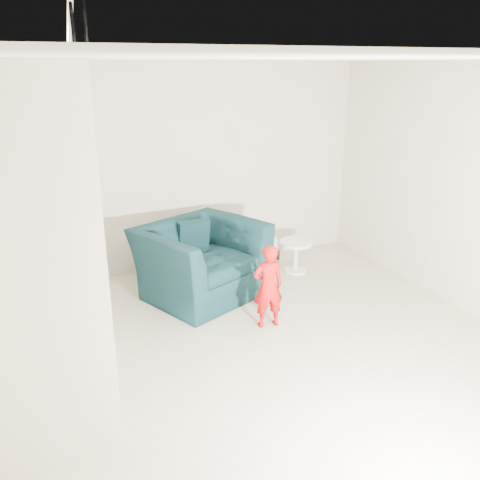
{
  "coord_description": "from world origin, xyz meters",
  "views": [
    {
      "loc": [
        -1.91,
        -3.59,
        2.67
      ],
      "look_at": [
        0.15,
        1.2,
        0.85
      ],
      "focal_mm": 38.0,
      "sensor_mm": 36.0,
      "label": 1
    }
  ],
  "objects_px": {
    "staircase": "(29,287)",
    "armchair": "(201,261)",
    "toddler": "(268,286)",
    "side_table": "(296,251)"
  },
  "relations": [
    {
      "from": "toddler",
      "to": "staircase",
      "type": "height_order",
      "value": "staircase"
    },
    {
      "from": "armchair",
      "to": "staircase",
      "type": "relative_size",
      "value": 0.37
    },
    {
      "from": "staircase",
      "to": "armchair",
      "type": "bearing_deg",
      "value": 32.95
    },
    {
      "from": "armchair",
      "to": "side_table",
      "type": "relative_size",
      "value": 3.11
    },
    {
      "from": "armchair",
      "to": "staircase",
      "type": "xyz_separation_m",
      "value": [
        -1.89,
        -1.23,
        0.51
      ]
    },
    {
      "from": "toddler",
      "to": "side_table",
      "type": "xyz_separation_m",
      "value": [
        1.0,
        1.19,
        -0.17
      ]
    },
    {
      "from": "toddler",
      "to": "armchair",
      "type": "bearing_deg",
      "value": -64.31
    },
    {
      "from": "side_table",
      "to": "armchair",
      "type": "bearing_deg",
      "value": -172.8
    },
    {
      "from": "toddler",
      "to": "side_table",
      "type": "relative_size",
      "value": 2.12
    },
    {
      "from": "armchair",
      "to": "toddler",
      "type": "bearing_deg",
      "value": -92.3
    }
  ]
}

